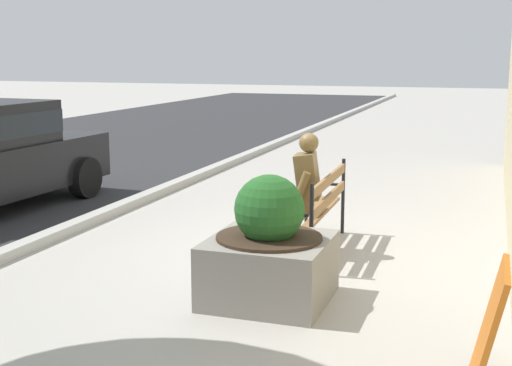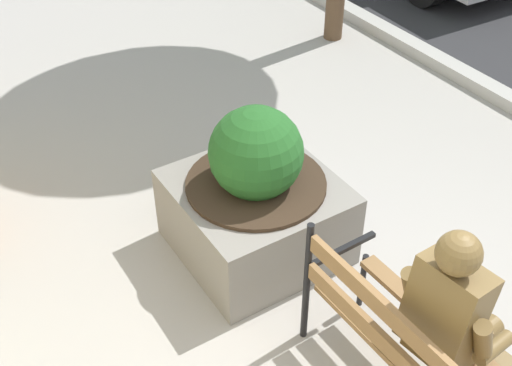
{
  "view_description": "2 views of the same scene",
  "coord_description": "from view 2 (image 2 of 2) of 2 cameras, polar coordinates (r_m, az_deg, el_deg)",
  "views": [
    {
      "loc": [
        -7.27,
        -2.1,
        2.24
      ],
      "look_at": [
        0.29,
        0.47,
        0.75
      ],
      "focal_mm": 49.0,
      "sensor_mm": 36.0,
      "label": 1
    },
    {
      "loc": [
        1.51,
        -2.1,
        3.36
      ],
      "look_at": [
        -1.43,
        -0.24,
        0.6
      ],
      "focal_mm": 45.64,
      "sensor_mm": 36.0,
      "label": 2
    }
  ],
  "objects": [
    {
      "name": "bronze_statue_seated",
      "position": [
        3.64,
        17.24,
        -11.63
      ],
      "size": [
        0.61,
        0.81,
        1.37
      ],
      "color": "brown",
      "rests_on": "ground"
    },
    {
      "name": "concrete_planter",
      "position": [
        4.53,
        0.0,
        -1.46
      ],
      "size": [
        1.08,
        1.08,
        1.17
      ],
      "color": "gray",
      "rests_on": "ground"
    }
  ]
}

